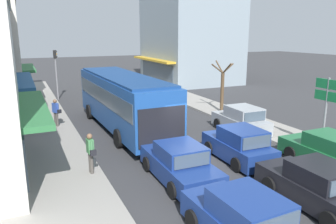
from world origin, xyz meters
The scene contains 17 objects.
ground_plane centered at (0.00, 0.00, 0.00)m, with size 140.00×140.00×0.00m, color #353538.
lane_centre_line centered at (0.00, 4.00, 0.00)m, with size 0.20×28.00×0.01m, color silver.
sidewalk_left centered at (-6.80, 6.00, 0.07)m, with size 5.20×44.00×0.14m, color gray.
kerb_right centered at (6.20, 6.00, 0.06)m, with size 2.80×44.00×0.12m, color gray.
building_right_far centered at (11.48, 21.97, 4.99)m, with size 9.42×10.84×10.00m.
city_bus centered at (-1.53, 5.80, 1.88)m, with size 2.95×10.92×3.23m.
sedan_adjacent_lane_lead centered at (-1.60, -1.77, 0.66)m, with size 1.93×4.22×1.47m.
hatchback_queue_gap_filler centered at (-1.87, -6.06, 0.71)m, with size 1.93×3.76×1.54m.
sedan_queue_far_back centered at (1.65, -5.38, 0.66)m, with size 1.93×4.22×1.47m.
hatchback_behind_bus_mid centered at (1.70, -1.06, 0.71)m, with size 1.89×3.74×1.54m.
parked_sedan_kerb_front centered at (4.72, -3.25, 0.66)m, with size 1.93×4.22×1.47m.
parked_hatchback_kerb_second centered at (4.42, 2.41, 0.71)m, with size 1.88×3.74×1.54m.
traffic_light_downstreet centered at (-4.01, 16.86, 2.85)m, with size 0.33×0.24×4.20m.
directional_road_sign centered at (5.90, -1.90, 2.70)m, with size 0.10×1.40×3.60m.
street_tree_right centered at (6.00, 6.80, 1.82)m, with size 1.79×1.90×3.69m.
pedestrian_with_handbag_near centered at (-5.12, 7.65, 1.07)m, with size 0.50×0.61×1.63m.
pedestrian_browsing_midblock centered at (-4.63, 0.00, 1.07)m, with size 0.30×0.65×1.63m.
Camera 1 is at (-6.89, -12.29, 5.55)m, focal length 35.00 mm.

